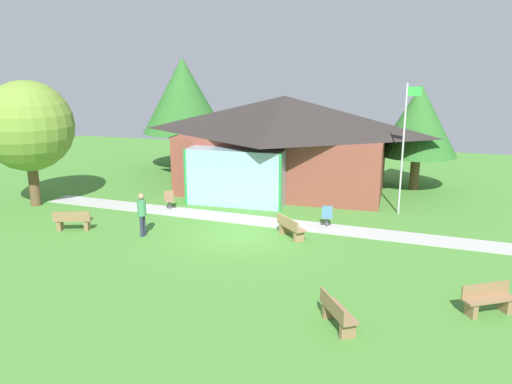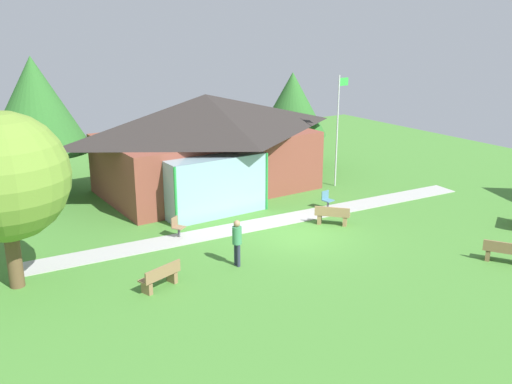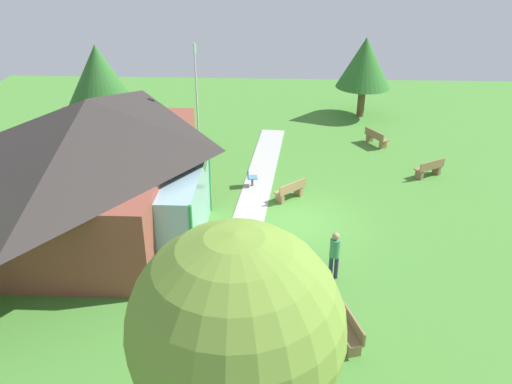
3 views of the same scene
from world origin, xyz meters
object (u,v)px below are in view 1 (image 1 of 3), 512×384
Objects in this scene: bench_mid_left at (73,221)px; tree_behind_pavilion_right at (419,120)px; patio_chair_west at (169,201)px; tree_behind_pavilion_left at (183,95)px; bench_front_right at (337,313)px; visitor_strolling_lawn at (142,211)px; bench_lawn_far_right at (488,300)px; pavilion at (282,142)px; patio_chair_lawn_spare at (327,217)px; flagpole at (404,144)px; bench_rear_near_path at (290,228)px; tree_west_hedge at (28,126)px.

tree_behind_pavilion_right reaches higher than bench_mid_left.
patio_chair_west reaches higher than bench_mid_left.
patio_chair_west is at bearing -71.47° from tree_behind_pavilion_left.
bench_front_right is 12.54m from patio_chair_west.
visitor_strolling_lawn is at bearing -153.41° from bench_front_right.
visitor_strolling_lawn reaches higher than patio_chair_west.
visitor_strolling_lawn is at bearing -45.36° from bench_lawn_far_right.
patio_chair_lawn_spare is (3.21, -5.67, -2.15)m from pavilion.
patio_chair_west is at bearing -129.65° from pavilion.
flagpole is 4.16× the size of bench_rear_near_path.
visitor_strolling_lawn is (-12.20, 3.28, 0.62)m from bench_lawn_far_right.
tree_behind_pavilion_right is at bearing 109.84° from bench_rear_near_path.
bench_front_right is 17.51m from tree_west_hedge.
bench_lawn_far_right is at bearing -75.09° from flagpole.
patio_chair_lawn_spare is at bearing -64.01° from visitor_strolling_lawn.
bench_front_right is 0.27× the size of tree_behind_pavilion_right.
bench_lawn_far_right is at bearing 11.53° from bench_rear_near_path.
pavilion is at bearing -28.37° from tree_behind_pavilion_left.
pavilion is at bearing -161.33° from patio_chair_west.
bench_mid_left is (-6.73, -8.95, -2.17)m from pavilion.
bench_mid_left is 1.82× the size of patio_chair_west.
tree_behind_pavilion_right is at bearing 24.85° from tree_west_hedge.
tree_behind_pavilion_left is at bearing 176.18° from bench_rear_near_path.
patio_chair_west is at bearing 9.48° from tree_west_hedge.
flagpole is 3.83× the size of bench_lawn_far_right.
flagpole is 3.72× the size of bench_mid_left.
tree_behind_pavilion_right is (3.61, 7.60, 3.28)m from patio_chair_lawn_spare.
pavilion is 7.44× the size of bench_lawn_far_right.
bench_rear_near_path is 2.13m from patio_chair_lawn_spare.
bench_front_right is 21.86m from tree_behind_pavilion_left.
bench_rear_near_path is 1.62× the size of patio_chair_west.
pavilion reaches higher than bench_rear_near_path.
bench_front_right is 0.26× the size of tree_west_hedge.
pavilion is 6.48× the size of visitor_strolling_lawn.
tree_west_hedge is (-3.44, -10.08, -0.78)m from tree_behind_pavilion_left.
tree_behind_pavilion_right is at bearing -42.81° from visitor_strolling_lawn.
tree_behind_pavilion_left is at bearing 152.84° from flagpole.
patio_chair_lawn_spare is 0.49× the size of visitor_strolling_lawn.
bench_lawn_far_right is 1.76× the size of patio_chair_west.
tree_behind_pavilion_left reaches higher than visitor_strolling_lawn.
flagpole is at bearing -98.21° from tree_behind_pavilion_right.
bench_lawn_far_right is at bearing -103.57° from visitor_strolling_lawn.
patio_chair_west is at bearing 39.73° from bench_mid_left.
bench_front_right is 1.08× the size of bench_rear_near_path.
tree_west_hedge reaches higher than bench_lawn_far_right.
visitor_strolling_lawn is 13.68m from tree_behind_pavilion_left.
patio_chair_lawn_spare reaches higher than bench_front_right.
bench_front_right is at bearing -41.14° from bench_mid_left.
tree_behind_pavilion_left is (-7.24, 3.91, 1.99)m from pavilion.
patio_chair_west is (-8.85, 8.88, 0.01)m from bench_front_right.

